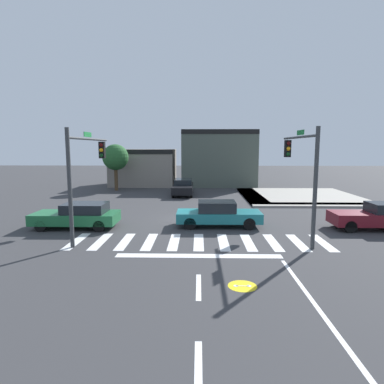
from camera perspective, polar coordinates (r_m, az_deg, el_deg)
ground_plane at (r=20.01m, az=1.19°, el=-4.99°), size 120.00×120.00×0.00m
crosswalk_near at (r=15.65m, az=1.18°, el=-8.62°), size 12.04×2.83×0.01m
lane_markings at (r=8.77m, az=9.00°, el=-22.56°), size 6.80×20.25×0.01m
bike_detector_marking at (r=11.11m, az=8.73°, el=-15.75°), size 0.94×0.94×0.01m
curb_corner_northeast at (r=30.47m, az=17.38°, el=-0.79°), size 10.00×10.60×0.15m
storefront_row at (r=38.35m, az=-0.63°, el=5.26°), size 16.40×6.19×6.31m
traffic_signal_southwest at (r=17.35m, az=-17.71°, el=4.97°), size 0.32×5.93×5.25m
traffic_signal_southeast at (r=17.01m, az=18.33°, el=5.01°), size 0.32×5.48×5.29m
car_green at (r=19.21m, az=-19.05°, el=-3.82°), size 4.56×1.93×1.37m
car_teal at (r=18.56m, az=4.56°, el=-3.79°), size 4.69×1.77×1.42m
car_black at (r=30.69m, az=-1.56°, el=0.88°), size 1.83×4.79×1.44m
car_maroon at (r=20.38m, az=29.18°, el=-3.63°), size 4.18×1.73×1.45m
roadside_tree at (r=34.60m, az=-13.08°, el=5.81°), size 2.64×2.64×4.72m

